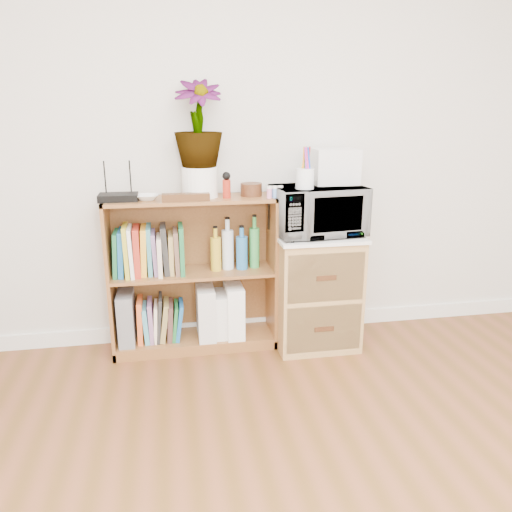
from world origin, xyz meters
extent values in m
cube|color=white|center=(0.00, 2.24, 0.05)|extent=(4.00, 0.02, 0.10)
cube|color=brown|center=(-0.35, 2.10, 0.47)|extent=(1.00, 0.30, 0.95)
cube|color=#9E7542|center=(0.40, 2.02, 0.35)|extent=(0.50, 0.45, 0.70)
imported|color=white|center=(0.40, 2.02, 0.87)|extent=(0.56, 0.41, 0.29)
cylinder|color=white|center=(0.29, 1.94, 1.07)|extent=(0.11, 0.11, 0.12)
cube|color=silver|center=(0.52, 2.10, 1.12)|extent=(0.27, 0.22, 0.21)
cube|color=black|center=(-0.76, 2.08, 0.97)|extent=(0.22, 0.15, 0.04)
imported|color=silver|center=(-0.60, 2.07, 0.97)|extent=(0.13, 0.13, 0.03)
cylinder|color=white|center=(-0.29, 2.12, 1.04)|extent=(0.21, 0.21, 0.18)
imported|color=#2E6729|center=(-0.29, 2.12, 1.37)|extent=(0.27, 0.27, 0.49)
cube|color=#391D0F|center=(-0.38, 2.00, 0.97)|extent=(0.27, 0.07, 0.04)
cylinder|color=#A22314|center=(-0.14, 2.06, 1.00)|extent=(0.05, 0.05, 0.11)
cylinder|color=#391B0F|center=(0.01, 2.11, 0.99)|extent=(0.13, 0.13, 0.07)
cube|color=#CA708E|center=(0.14, 2.01, 0.98)|extent=(0.12, 0.04, 0.06)
cube|color=slate|center=(-0.77, 2.10, 0.23)|extent=(0.10, 0.25, 0.32)
cube|color=silver|center=(-0.28, 2.09, 0.24)|extent=(0.10, 0.26, 0.33)
cube|color=white|center=(-0.19, 2.09, 0.21)|extent=(0.09, 0.22, 0.28)
cube|color=white|center=(-0.10, 2.09, 0.24)|extent=(0.11, 0.27, 0.33)
cube|color=#1C693B|center=(-0.80, 2.10, 0.63)|extent=(0.04, 0.20, 0.26)
cube|color=#195C9A|center=(-0.77, 2.10, 0.64)|extent=(0.04, 0.20, 0.27)
cube|color=gold|center=(-0.73, 2.10, 0.65)|extent=(0.03, 0.20, 0.31)
cube|color=white|center=(-0.71, 2.10, 0.65)|extent=(0.03, 0.20, 0.29)
cube|color=#AF2D1E|center=(-0.67, 2.10, 0.64)|extent=(0.04, 0.20, 0.29)
cube|color=gold|center=(-0.64, 2.10, 0.64)|extent=(0.04, 0.20, 0.28)
cube|color=teal|center=(-0.60, 2.10, 0.64)|extent=(0.03, 0.20, 0.29)
cube|color=slate|center=(-0.57, 2.10, 0.63)|extent=(0.03, 0.20, 0.25)
cube|color=beige|center=(-0.54, 2.10, 0.62)|extent=(0.03, 0.20, 0.23)
cube|color=#272727|center=(-0.51, 2.10, 0.64)|extent=(0.05, 0.20, 0.29)
cube|color=tan|center=(-0.48, 2.10, 0.62)|extent=(0.03, 0.20, 0.24)
cube|color=brown|center=(-0.45, 2.10, 0.63)|extent=(0.03, 0.20, 0.26)
cube|color=#1C6938|center=(-0.42, 2.10, 0.65)|extent=(0.03, 0.20, 0.29)
cylinder|color=gold|center=(-0.21, 2.10, 0.63)|extent=(0.06, 0.06, 0.27)
cylinder|color=silver|center=(-0.13, 2.10, 0.66)|extent=(0.07, 0.07, 0.31)
cylinder|color=#266FB5|center=(-0.05, 2.10, 0.63)|extent=(0.07, 0.07, 0.26)
cylinder|color=green|center=(0.03, 2.10, 0.66)|extent=(0.06, 0.06, 0.32)
cube|color=#E55C28|center=(-0.68, 2.10, 0.20)|extent=(0.04, 0.19, 0.27)
cube|color=teal|center=(-0.65, 2.10, 0.18)|extent=(0.04, 0.19, 0.22)
cube|color=#8E6192|center=(-0.62, 2.10, 0.20)|extent=(0.03, 0.19, 0.25)
cube|color=#FFE2C6|center=(-0.59, 2.10, 0.19)|extent=(0.03, 0.19, 0.23)
cube|color=#282828|center=(-0.57, 2.10, 0.21)|extent=(0.05, 0.19, 0.28)
cube|color=olive|center=(-0.54, 2.10, 0.19)|extent=(0.06, 0.19, 0.24)
cube|color=#4C312B|center=(-0.50, 2.10, 0.19)|extent=(0.04, 0.19, 0.23)
cube|color=#1C6A2F|center=(-0.47, 2.10, 0.18)|extent=(0.05, 0.19, 0.22)
cube|color=#1A5C9E|center=(-0.45, 2.10, 0.18)|extent=(0.06, 0.19, 0.23)
camera|label=1|loc=(-0.49, -0.81, 1.45)|focal=35.00mm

